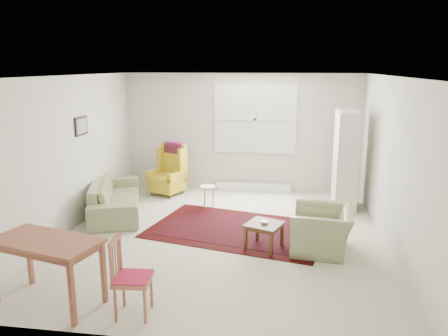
# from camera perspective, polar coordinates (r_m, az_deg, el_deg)

# --- Properties ---
(room) EXTENTS (5.04, 5.54, 2.51)m
(room) POSITION_cam_1_polar(r_m,az_deg,el_deg) (6.85, 0.05, 1.51)
(room) COLOR beige
(room) RESTS_ON ground
(rug) EXTENTS (3.15, 2.39, 0.03)m
(rug) POSITION_cam_1_polar(r_m,az_deg,el_deg) (7.29, 1.76, -7.97)
(rug) COLOR black
(rug) RESTS_ON ground
(sofa) EXTENTS (1.47, 2.27, 0.86)m
(sofa) POSITION_cam_1_polar(r_m,az_deg,el_deg) (8.23, -14.02, -2.82)
(sofa) COLOR #7D875A
(sofa) RESTS_ON ground
(armchair) EXTENTS (0.94, 1.05, 0.76)m
(armchair) POSITION_cam_1_polar(r_m,az_deg,el_deg) (6.57, 12.71, -7.32)
(armchair) COLOR #7D875A
(armchair) RESTS_ON ground
(wingback_chair) EXTENTS (0.82, 0.84, 1.07)m
(wingback_chair) POSITION_cam_1_polar(r_m,az_deg,el_deg) (9.16, -7.51, -0.21)
(wingback_chair) COLOR gold
(wingback_chair) RESTS_ON ground
(coffee_table) EXTENTS (0.63, 0.63, 0.40)m
(coffee_table) POSITION_cam_1_polar(r_m,az_deg,el_deg) (6.55, 5.26, -8.79)
(coffee_table) COLOR #432914
(coffee_table) RESTS_ON ground
(stool) EXTENTS (0.35, 0.35, 0.41)m
(stool) POSITION_cam_1_polar(r_m,az_deg,el_deg) (8.40, -2.16, -3.70)
(stool) COLOR white
(stool) RESTS_ON ground
(cabinet) EXTENTS (0.40, 0.75, 1.85)m
(cabinet) POSITION_cam_1_polar(r_m,az_deg,el_deg) (8.47, 15.66, 1.00)
(cabinet) COLOR silver
(cabinet) RESTS_ON ground
(desk) EXTENTS (1.33, 0.90, 0.77)m
(desk) POSITION_cam_1_polar(r_m,az_deg,el_deg) (5.42, -21.94, -12.45)
(desk) COLOR #92543B
(desk) RESTS_ON ground
(desk_chair) EXTENTS (0.42, 0.42, 0.89)m
(desk_chair) POSITION_cam_1_polar(r_m,az_deg,el_deg) (4.91, -11.83, -13.76)
(desk_chair) COLOR #92543B
(desk_chair) RESTS_ON ground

